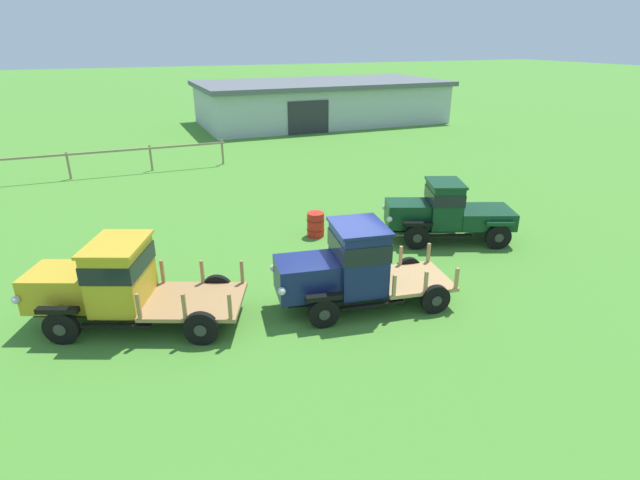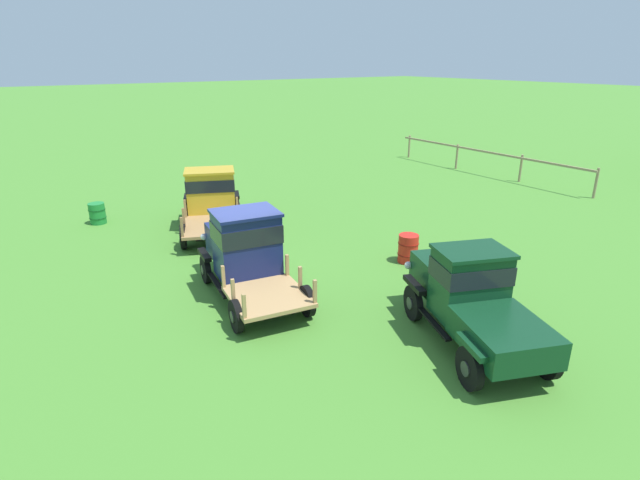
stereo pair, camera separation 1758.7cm
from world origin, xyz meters
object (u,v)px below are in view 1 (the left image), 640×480
(vintage_truck_second_in_line, at_px, (349,265))
(oil_drum_beside_row, at_px, (316,224))
(vintage_truck_foreground_near, at_px, (113,282))
(vintage_truck_midrow_center, at_px, (447,211))
(farm_shed, at_px, (321,102))

(vintage_truck_second_in_line, bearing_deg, oil_drum_beside_row, 77.76)
(vintage_truck_foreground_near, bearing_deg, vintage_truck_second_in_line, -14.31)
(oil_drum_beside_row, bearing_deg, vintage_truck_midrow_center, -27.01)
(farm_shed, distance_m, vintage_truck_midrow_center, 26.74)
(vintage_truck_second_in_line, relative_size, vintage_truck_midrow_center, 1.06)
(vintage_truck_second_in_line, bearing_deg, vintage_truck_midrow_center, 29.36)
(farm_shed, relative_size, oil_drum_beside_row, 22.56)
(vintage_truck_foreground_near, relative_size, oil_drum_beside_row, 6.21)
(farm_shed, bearing_deg, vintage_truck_second_in_line, -111.30)
(vintage_truck_foreground_near, height_order, vintage_truck_second_in_line, vintage_truck_second_in_line)
(vintage_truck_midrow_center, bearing_deg, farm_shed, 76.90)
(vintage_truck_foreground_near, relative_size, vintage_truck_second_in_line, 1.11)
(vintage_truck_foreground_near, xyz_separation_m, vintage_truck_midrow_center, (11.01, 1.47, -0.07))
(vintage_truck_midrow_center, bearing_deg, vintage_truck_second_in_line, -150.64)
(farm_shed, bearing_deg, vintage_truck_foreground_near, -121.83)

